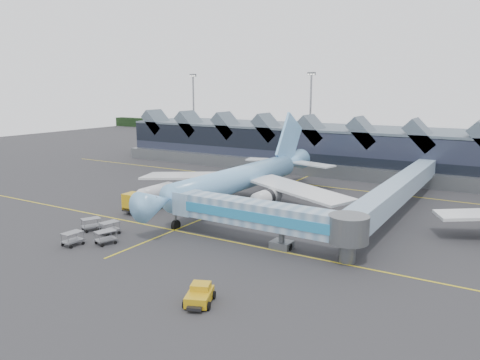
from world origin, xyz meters
The scene contains 10 objects.
ground centered at (0.00, 0.00, 0.00)m, with size 260.00×260.00×0.00m, color #262628.
taxi_stripes centered at (0.00, 10.00, 0.01)m, with size 120.00×60.00×0.01m.
tree_line_far centered at (0.00, 110.00, 2.00)m, with size 260.00×4.00×4.00m, color black.
terminal centered at (-5.07, 47.35, 4.88)m, with size 90.00×22.25×12.52m.
light_masts centered at (21.00, 62.80, 12.49)m, with size 132.40×42.56×22.45m.
main_airliner centered at (0.10, 9.04, 4.16)m, with size 38.33×44.04×14.16m.
jet_bridge centered at (13.93, -7.03, 3.52)m, with size 25.03×4.31×5.24m.
fuel_truck centered at (-10.09, -0.92, 1.95)m, with size 3.08×10.39×3.48m.
pushback_tug centered at (15.18, -23.23, 0.72)m, with size 3.23×4.00×1.61m.
baggage_carts centered at (-6.27, -15.59, 0.91)m, with size 7.96×7.76×1.61m.
Camera 1 is at (37.62, -53.50, 18.34)m, focal length 35.00 mm.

